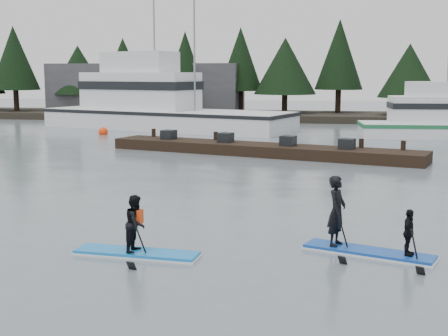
% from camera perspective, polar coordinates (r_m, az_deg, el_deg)
% --- Properties ---
extents(ground, '(160.00, 160.00, 0.00)m').
position_cam_1_polar(ground, '(14.88, -3.95, -7.68)').
color(ground, slate).
rests_on(ground, ground).
extents(far_shore, '(70.00, 8.00, 0.60)m').
position_cam_1_polar(far_shore, '(56.10, 6.26, 4.71)').
color(far_shore, '#2D281E').
rests_on(far_shore, ground).
extents(treeline, '(60.00, 4.00, 8.00)m').
position_cam_1_polar(treeline, '(56.12, 6.26, 4.41)').
color(treeline, black).
rests_on(treeline, ground).
extents(waterfront_building, '(18.00, 6.00, 5.00)m').
position_cam_1_polar(waterfront_building, '(60.44, -7.05, 7.08)').
color(waterfront_building, '#4C4C51').
rests_on(waterfront_building, ground).
extents(fishing_boat_large, '(19.95, 11.13, 10.68)m').
position_cam_1_polar(fishing_boat_large, '(47.34, -5.92, 4.62)').
color(fishing_boat_large, white).
rests_on(fishing_boat_large, ground).
extents(floating_dock, '(16.58, 6.93, 0.56)m').
position_cam_1_polar(floating_dock, '(32.01, 3.35, 1.70)').
color(floating_dock, black).
rests_on(floating_dock, ground).
extents(buoy_b, '(0.62, 0.62, 0.62)m').
position_cam_1_polar(buoy_b, '(35.20, -1.19, 1.89)').
color(buoy_b, '#FF390C').
rests_on(buoy_b, ground).
extents(buoy_a, '(0.64, 0.64, 0.64)m').
position_cam_1_polar(buoy_a, '(43.32, -10.98, 3.03)').
color(buoy_a, '#FF390C').
rests_on(buoy_a, ground).
extents(paddleboard_solo, '(2.95, 1.15, 1.87)m').
position_cam_1_polar(paddleboard_solo, '(14.58, -8.03, -5.91)').
color(paddleboard_solo, blue).
rests_on(paddleboard_solo, ground).
extents(paddleboard_duo, '(3.07, 1.83, 2.33)m').
position_cam_1_polar(paddleboard_duo, '(14.96, 12.36, -5.27)').
color(paddleboard_duo, '#1143A4').
rests_on(paddleboard_duo, ground).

